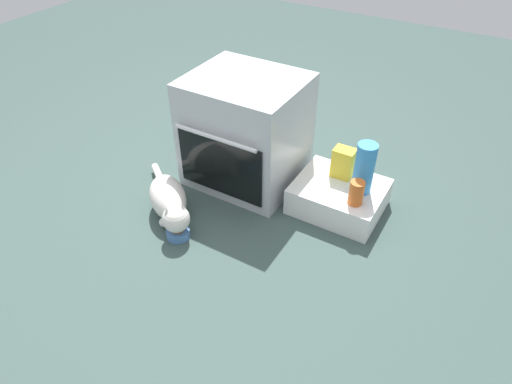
{
  "coord_description": "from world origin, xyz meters",
  "views": [
    {
      "loc": [
        1.25,
        -1.52,
        1.74
      ],
      "look_at": [
        0.29,
        0.09,
        0.25
      ],
      "focal_mm": 31.82,
      "sensor_mm": 36.0,
      "label": 1
    }
  ],
  "objects_px": {
    "sauce_jar": "(356,193)",
    "cat": "(169,201)",
    "food_bowl": "(178,233)",
    "pantry_cabinet": "(339,196)",
    "snack_bag": "(343,163)",
    "water_bottle": "(364,168)",
    "oven": "(246,131)"
  },
  "relations": [
    {
      "from": "oven",
      "to": "food_bowl",
      "type": "bearing_deg",
      "value": -92.61
    },
    {
      "from": "snack_bag",
      "to": "water_bottle",
      "type": "height_order",
      "value": "water_bottle"
    },
    {
      "from": "oven",
      "to": "cat",
      "type": "bearing_deg",
      "value": -107.15
    },
    {
      "from": "pantry_cabinet",
      "to": "snack_bag",
      "type": "bearing_deg",
      "value": 108.18
    },
    {
      "from": "food_bowl",
      "to": "snack_bag",
      "type": "bearing_deg",
      "value": 50.52
    },
    {
      "from": "pantry_cabinet",
      "to": "water_bottle",
      "type": "xyz_separation_m",
      "value": [
        0.11,
        0.01,
        0.23
      ]
    },
    {
      "from": "cat",
      "to": "sauce_jar",
      "type": "relative_size",
      "value": 4.32
    },
    {
      "from": "pantry_cabinet",
      "to": "water_bottle",
      "type": "distance_m",
      "value": 0.26
    },
    {
      "from": "sauce_jar",
      "to": "food_bowl",
      "type": "bearing_deg",
      "value": -144.27
    },
    {
      "from": "oven",
      "to": "cat",
      "type": "relative_size",
      "value": 1.11
    },
    {
      "from": "food_bowl",
      "to": "pantry_cabinet",
      "type": "bearing_deg",
      "value": 45.69
    },
    {
      "from": "cat",
      "to": "water_bottle",
      "type": "bearing_deg",
      "value": 70.82
    },
    {
      "from": "sauce_jar",
      "to": "cat",
      "type": "bearing_deg",
      "value": -153.92
    },
    {
      "from": "oven",
      "to": "food_bowl",
      "type": "height_order",
      "value": "oven"
    },
    {
      "from": "water_bottle",
      "to": "sauce_jar",
      "type": "relative_size",
      "value": 2.14
    },
    {
      "from": "pantry_cabinet",
      "to": "sauce_jar",
      "type": "distance_m",
      "value": 0.23
    },
    {
      "from": "food_bowl",
      "to": "cat",
      "type": "xyz_separation_m",
      "value": [
        -0.14,
        0.11,
        0.09
      ]
    },
    {
      "from": "water_bottle",
      "to": "sauce_jar",
      "type": "distance_m",
      "value": 0.15
    },
    {
      "from": "food_bowl",
      "to": "cat",
      "type": "distance_m",
      "value": 0.2
    },
    {
      "from": "food_bowl",
      "to": "snack_bag",
      "type": "xyz_separation_m",
      "value": [
        0.63,
        0.76,
        0.23
      ]
    },
    {
      "from": "oven",
      "to": "pantry_cabinet",
      "type": "bearing_deg",
      "value": 0.79
    },
    {
      "from": "oven",
      "to": "snack_bag",
      "type": "bearing_deg",
      "value": 9.28
    },
    {
      "from": "cat",
      "to": "snack_bag",
      "type": "xyz_separation_m",
      "value": [
        0.76,
        0.65,
        0.14
      ]
    },
    {
      "from": "food_bowl",
      "to": "sauce_jar",
      "type": "relative_size",
      "value": 0.92
    },
    {
      "from": "oven",
      "to": "sauce_jar",
      "type": "bearing_deg",
      "value": -7.54
    },
    {
      "from": "sauce_jar",
      "to": "snack_bag",
      "type": "bearing_deg",
      "value": 128.49
    },
    {
      "from": "food_bowl",
      "to": "sauce_jar",
      "type": "distance_m",
      "value": 0.99
    },
    {
      "from": "oven",
      "to": "snack_bag",
      "type": "relative_size",
      "value": 3.73
    },
    {
      "from": "water_bottle",
      "to": "sauce_jar",
      "type": "height_order",
      "value": "water_bottle"
    },
    {
      "from": "oven",
      "to": "water_bottle",
      "type": "xyz_separation_m",
      "value": [
        0.74,
        0.02,
        -0.02
      ]
    },
    {
      "from": "oven",
      "to": "food_bowl",
      "type": "xyz_separation_m",
      "value": [
        -0.03,
        -0.66,
        -0.31
      ]
    },
    {
      "from": "pantry_cabinet",
      "to": "food_bowl",
      "type": "xyz_separation_m",
      "value": [
        -0.65,
        -0.67,
        -0.06
      ]
    }
  ]
}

